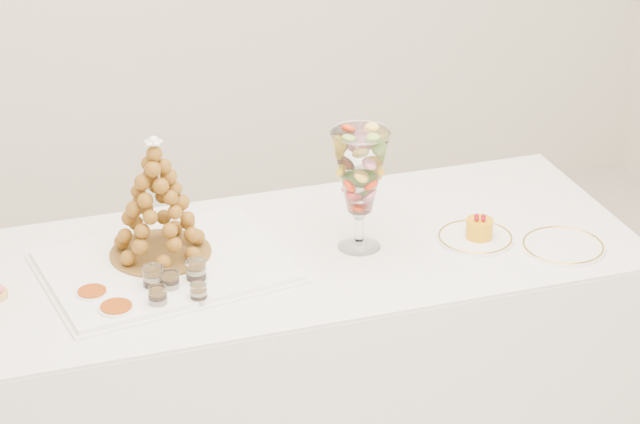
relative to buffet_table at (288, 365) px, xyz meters
name	(u,v)px	position (x,y,z in m)	size (l,w,h in m)	color
buffet_table	(288,365)	(0.00, 0.00, 0.00)	(2.09, 0.90, 0.78)	white
lace_tray	(165,266)	(-0.36, 0.02, 0.40)	(0.65, 0.49, 0.02)	white
macaron_vase	(360,173)	(0.21, -0.04, 0.63)	(0.17, 0.17, 0.36)	white
cake_plate	(475,238)	(0.55, -0.12, 0.40)	(0.23, 0.23, 0.01)	white
spare_plate	(563,246)	(0.77, -0.25, 0.40)	(0.24, 0.24, 0.01)	white
verrine_a	(153,280)	(-0.42, -0.09, 0.43)	(0.06, 0.06, 0.08)	white
verrine_b	(170,283)	(-0.38, -0.12, 0.43)	(0.05, 0.05, 0.07)	white
verrine_c	(196,273)	(-0.30, -0.10, 0.43)	(0.06, 0.06, 0.08)	white
verrine_d	(158,299)	(-0.43, -0.19, 0.43)	(0.05, 0.05, 0.07)	white
verrine_e	(199,295)	(-0.32, -0.20, 0.42)	(0.05, 0.05, 0.06)	white
ramekin_back	(92,296)	(-0.58, -0.08, 0.41)	(0.09, 0.09, 0.03)	white
ramekin_front	(117,312)	(-0.54, -0.18, 0.41)	(0.10, 0.10, 0.03)	white
croquembouche	(157,198)	(-0.36, 0.08, 0.59)	(0.29, 0.29, 0.36)	brown
mousse_cake	(479,228)	(0.56, -0.12, 0.43)	(0.08, 0.08, 0.07)	orange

